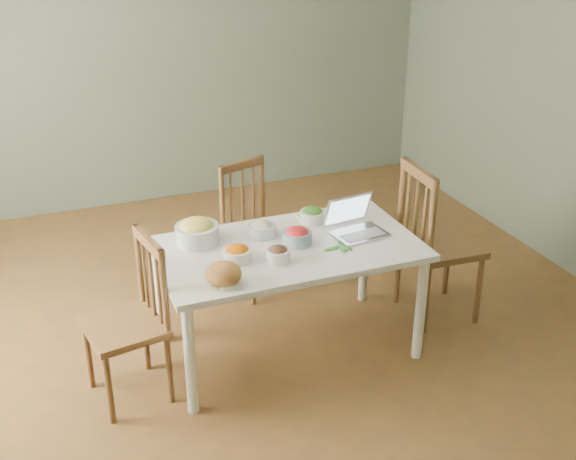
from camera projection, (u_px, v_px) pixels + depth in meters
name	position (u px, v px, depth m)	size (l,w,h in m)	color
floor	(244.00, 345.00, 4.40)	(5.00, 5.00, 0.00)	brown
wall_back	(145.00, 47.00, 5.93)	(5.00, 0.00, 2.70)	#5D6858
wall_front	(555.00, 430.00, 1.72)	(5.00, 0.00, 2.70)	#5D6858
dining_table	(288.00, 299.00, 4.22)	(1.49, 0.84, 0.70)	white
chair_far	(258.00, 230.00, 4.85)	(0.39, 0.37, 0.89)	#543613
chair_left	(124.00, 323.00, 3.78)	(0.41, 0.39, 0.92)	#543613
chair_right	(441.00, 242.00, 4.53)	(0.46, 0.44, 1.03)	#543613
bread_boule	(223.00, 274.00, 3.65)	(0.19, 0.19, 0.12)	#B67938
butter_stick	(232.00, 287.00, 3.62)	(0.10, 0.03, 0.03)	#F8EACB
bowl_squash	(197.00, 231.00, 4.08)	(0.25, 0.25, 0.14)	#DEBA55
bowl_carrot	(237.00, 253.00, 3.89)	(0.16, 0.16, 0.09)	#D45100
bowl_onion	(262.00, 229.00, 4.17)	(0.16, 0.16, 0.09)	beige
bowl_mushroom	(278.00, 254.00, 3.88)	(0.13, 0.13, 0.09)	black
bowl_redpep	(297.00, 236.00, 4.07)	(0.17, 0.17, 0.10)	#B11C10
bowl_broccoli	(313.00, 215.00, 4.34)	(0.15, 0.15, 0.10)	#1E550D
flatbread	(311.00, 216.00, 4.42)	(0.18, 0.18, 0.02)	#CBB87C
basil_bunch	(337.00, 247.00, 4.04)	(0.19, 0.19, 0.02)	#0D6E11
laptop	(360.00, 219.00, 4.15)	(0.30, 0.27, 0.21)	silver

